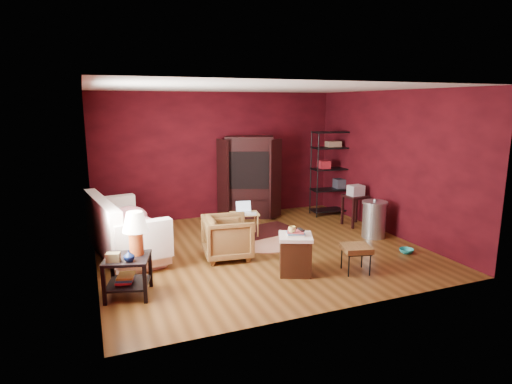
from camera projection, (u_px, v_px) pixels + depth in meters
room at (258, 172)px, 7.33m from camera, size 5.54×5.04×2.84m
sofa at (124, 233)px, 7.29m from camera, size 0.96×2.06×0.77m
armchair at (228, 235)px, 7.13m from camera, size 0.80×0.84×0.78m
pet_bowl_steel at (364, 243)px, 7.54m from camera, size 0.25×0.07×0.25m
pet_bowl_turquoise at (407, 246)px, 7.40m from camera, size 0.25×0.10×0.25m
vase at (129, 256)px, 5.51m from camera, size 0.16×0.16×0.14m
mug at (292, 229)px, 6.33m from camera, size 0.12×0.10×0.11m
side_table at (132, 246)px, 5.71m from camera, size 0.71×0.71×1.14m
sofa_cushions at (122, 230)px, 7.21m from camera, size 1.24×2.34×0.93m
hamper at (295, 254)px, 6.48m from camera, size 0.65×0.65×0.69m
footstool at (356, 249)px, 6.52m from camera, size 0.50×0.50×0.42m
rug_round at (264, 241)px, 8.04m from camera, size 1.49×1.49×0.01m
rug_oriental at (265, 231)px, 8.68m from camera, size 1.41×1.09×0.01m
laptop_desk at (244, 215)px, 8.30m from camera, size 0.60×0.50×0.67m
tv_armoire at (249, 175)px, 9.64m from camera, size 1.35×1.07×1.84m
wire_shelving at (333, 169)px, 9.83m from camera, size 0.98×0.50×1.93m
small_stand at (356, 196)px, 8.98m from camera, size 0.46×0.46×0.87m
trash_can at (374, 219)px, 8.25m from camera, size 0.63×0.63×0.76m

